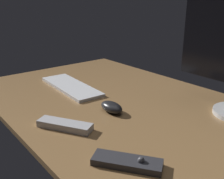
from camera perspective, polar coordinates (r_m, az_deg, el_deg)
name	(u,v)px	position (r cm, az deg, el deg)	size (l,w,h in cm)	color
desk	(126,107)	(106.02, 3.07, -3.79)	(140.00, 84.00, 2.00)	olive
keyboard	(71,86)	(125.89, -8.70, 0.66)	(38.01, 12.72, 1.32)	silver
computer_mouse	(112,107)	(98.73, -0.09, -3.76)	(10.26, 5.61, 3.78)	black
media_remote	(127,162)	(70.36, 3.31, -15.17)	(17.82, 14.89, 3.03)	#2D2D33
tv_remote	(65,125)	(88.60, -10.00, -7.49)	(18.31, 4.98, 2.28)	#B7B7BC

